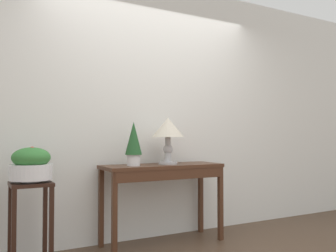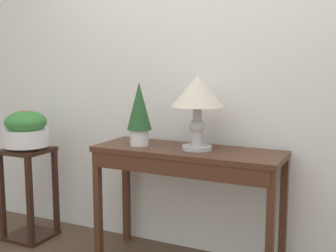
{
  "view_description": "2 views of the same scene",
  "coord_description": "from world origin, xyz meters",
  "px_view_note": "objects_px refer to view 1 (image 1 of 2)",
  "views": [
    {
      "loc": [
        -1.73,
        -2.26,
        1.07
      ],
      "look_at": [
        0.03,
        0.94,
        1.19
      ],
      "focal_mm": 38.75,
      "sensor_mm": 36.0,
      "label": 1
    },
    {
      "loc": [
        1.09,
        -1.54,
        1.36
      ],
      "look_at": [
        -0.16,
        1.04,
        0.93
      ],
      "focal_mm": 46.67,
      "sensor_mm": 36.0,
      "label": 2
    }
  ],
  "objects_px": {
    "pedestal_stand_left": "(30,225)",
    "table_lamp": "(168,130)",
    "console_table": "(164,176)",
    "potted_plant_on_console": "(134,142)",
    "planter_bowl_wide": "(31,165)"
  },
  "relations": [
    {
      "from": "table_lamp",
      "to": "potted_plant_on_console",
      "type": "height_order",
      "value": "table_lamp"
    },
    {
      "from": "pedestal_stand_left",
      "to": "planter_bowl_wide",
      "type": "height_order",
      "value": "planter_bowl_wide"
    },
    {
      "from": "console_table",
      "to": "table_lamp",
      "type": "xyz_separation_m",
      "value": [
        0.06,
        0.02,
        0.46
      ]
    },
    {
      "from": "console_table",
      "to": "table_lamp",
      "type": "relative_size",
      "value": 2.59
    },
    {
      "from": "console_table",
      "to": "pedestal_stand_left",
      "type": "xyz_separation_m",
      "value": [
        -1.28,
        -0.08,
        -0.33
      ]
    },
    {
      "from": "console_table",
      "to": "planter_bowl_wide",
      "type": "bearing_deg",
      "value": -176.47
    },
    {
      "from": "pedestal_stand_left",
      "to": "table_lamp",
      "type": "bearing_deg",
      "value": 4.41
    },
    {
      "from": "console_table",
      "to": "potted_plant_on_console",
      "type": "xyz_separation_m",
      "value": [
        -0.34,
        -0.01,
        0.34
      ]
    },
    {
      "from": "potted_plant_on_console",
      "to": "planter_bowl_wide",
      "type": "relative_size",
      "value": 1.24
    },
    {
      "from": "table_lamp",
      "to": "pedestal_stand_left",
      "type": "xyz_separation_m",
      "value": [
        -1.34,
        -0.1,
        -0.79
      ]
    },
    {
      "from": "table_lamp",
      "to": "planter_bowl_wide",
      "type": "xyz_separation_m",
      "value": [
        -1.34,
        -0.1,
        -0.29
      ]
    },
    {
      "from": "planter_bowl_wide",
      "to": "console_table",
      "type": "bearing_deg",
      "value": 3.53
    },
    {
      "from": "pedestal_stand_left",
      "to": "planter_bowl_wide",
      "type": "xyz_separation_m",
      "value": [
        -0.0,
        0.0,
        0.5
      ]
    },
    {
      "from": "potted_plant_on_console",
      "to": "console_table",
      "type": "bearing_deg",
      "value": 2.51
    },
    {
      "from": "potted_plant_on_console",
      "to": "pedestal_stand_left",
      "type": "bearing_deg",
      "value": -176.1
    }
  ]
}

